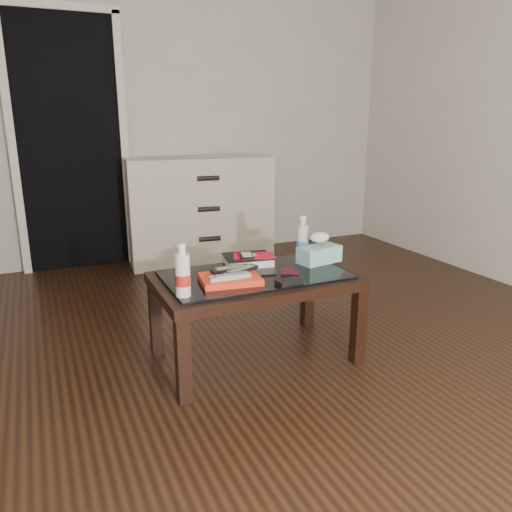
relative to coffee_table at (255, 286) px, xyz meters
The scene contains 17 objects.
ground 0.59m from the coffee_table, 128.47° to the right, with size 5.00×5.00×0.00m, color black.
room_shell 1.30m from the coffee_table, 128.47° to the right, with size 5.00×5.00×5.00m.
doorway 2.32m from the coffee_table, 107.39° to the left, with size 0.90×0.08×2.07m.
coffee_table is the anchor object (origin of this frame).
dresser 1.92m from the coffee_table, 80.57° to the left, with size 1.24×0.62×0.90m.
magazines 0.19m from the coffee_table, 157.84° to the right, with size 0.28×0.21×0.03m, color red.
remote_silver 0.23m from the coffee_table, 150.40° to the right, with size 0.20×0.05×0.02m, color #A2A2A7.
remote_black_front 0.14m from the coffee_table, 161.40° to the right, with size 0.20×0.05×0.02m, color black.
remote_black_back 0.17m from the coffee_table, behind, with size 0.20×0.05×0.02m, color black.
textbook 0.20m from the coffee_table, 78.21° to the left, with size 0.25×0.20×0.05m, color black.
dvd_mailers 0.21m from the coffee_table, 72.55° to the left, with size 0.19×0.14×0.01m, color #B90C24.
ipod 0.19m from the coffee_table, 84.56° to the left, with size 0.06×0.10×0.02m, color black.
flip_phone 0.19m from the coffee_table, 18.50° to the right, with size 0.09×0.05×0.02m, color black.
wallet 0.24m from the coffee_table, 67.56° to the right, with size 0.12×0.07×0.02m, color black.
water_bottle_left 0.48m from the coffee_table, 159.01° to the right, with size 0.07×0.07×0.24m, color white.
water_bottle_right 0.44m from the coffee_table, 24.43° to the left, with size 0.07×0.07×0.24m, color silver.
tissue_box 0.42m from the coffee_table, ahead, with size 0.23×0.12×0.09m, color teal.
Camera 1 is at (-0.71, -1.85, 1.23)m, focal length 35.00 mm.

